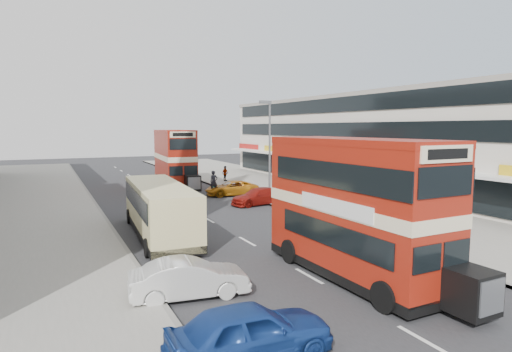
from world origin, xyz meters
TOP-DOWN VIEW (x-y plane):
  - ground at (0.00, 0.00)m, footprint 160.00×160.00m
  - road_surface at (0.00, 20.00)m, footprint 12.00×90.00m
  - pavement_right at (12.00, 20.00)m, footprint 12.00×90.00m
  - pavement_left at (-12.00, 20.00)m, footprint 12.00×90.00m
  - kerb_left at (-6.10, 20.00)m, footprint 0.20×90.00m
  - kerb_right at (6.10, 20.00)m, footprint 0.20×90.00m
  - commercial_row at (19.95, 22.00)m, footprint 9.90×46.20m
  - street_lamp at (6.52, 18.00)m, footprint 1.00×0.20m
  - bus_main at (1.54, 1.10)m, footprint 2.89×9.87m
  - bus_second at (2.28, 30.31)m, footprint 3.55×10.35m
  - coach at (-3.88, 11.23)m, footprint 3.25×10.36m
  - car_left_near at (-4.86, -2.70)m, footprint 4.46×1.82m
  - car_left_front at (-5.04, 2.00)m, footprint 4.37×2.01m
  - car_right_a at (5.43, 17.64)m, footprint 4.72×2.38m
  - car_right_b at (5.33, 22.86)m, footprint 4.92×2.68m
  - pedestrian_near at (8.58, 14.82)m, footprint 0.78×0.58m
  - pedestrian_far at (8.28, 31.74)m, footprint 1.05×0.86m
  - cyclist at (3.65, 22.83)m, footprint 0.78×1.87m

SIDE VIEW (x-z plane):
  - ground at x=0.00m, z-range 0.00..0.00m
  - road_surface at x=0.00m, z-range 0.00..0.01m
  - pavement_right at x=12.00m, z-range 0.00..0.15m
  - pavement_left at x=-12.00m, z-range 0.00..0.15m
  - kerb_left at x=-6.10m, z-range -0.01..0.15m
  - kerb_right at x=6.10m, z-range -0.01..0.15m
  - car_right_b at x=5.33m, z-range 0.00..1.31m
  - car_right_a at x=5.43m, z-range 0.00..1.32m
  - car_left_front at x=-5.04m, z-range 0.00..1.39m
  - car_left_near at x=-4.86m, z-range 0.00..1.51m
  - cyclist at x=3.65m, z-range -0.36..1.94m
  - pedestrian_far at x=8.28m, z-range 0.15..1.83m
  - pedestrian_near at x=8.58m, z-range 0.15..2.10m
  - coach at x=-3.88m, z-range 0.24..2.95m
  - bus_main at x=1.54m, z-range 0.14..5.57m
  - bus_second at x=2.28m, z-range 0.15..5.74m
  - commercial_row at x=19.95m, z-range 0.05..9.35m
  - street_lamp at x=6.52m, z-range 0.72..8.85m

